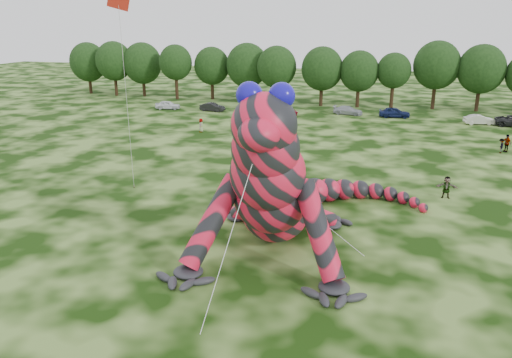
{
  "coord_description": "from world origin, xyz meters",
  "views": [
    {
      "loc": [
        1.58,
        -24.59,
        13.56
      ],
      "look_at": [
        -6.41,
        4.07,
        4.0
      ],
      "focal_mm": 35.0,
      "sensor_mm": 36.0,
      "label": 1
    }
  ],
  "objects": [
    {
      "name": "inflatable_gecko",
      "position": [
        -5.1,
        5.07,
        5.3
      ],
      "size": [
        19.16,
        22.28,
        10.59
      ],
      "primitive_type": null,
      "rotation": [
        0.0,
        0.0,
        0.06
      ],
      "color": "red",
      "rests_on": "ground"
    },
    {
      "name": "car_1",
      "position": [
        -25.42,
        47.23,
        0.64
      ],
      "size": [
        4.04,
        1.83,
        1.29
      ],
      "primitive_type": "imported",
      "rotation": [
        0.0,
        0.0,
        1.45
      ],
      "color": "black",
      "rests_on": "ground"
    },
    {
      "name": "tree_5",
      "position": [
        -23.12,
        58.44,
        4.9
      ],
      "size": [
        7.16,
        6.44,
        9.8
      ],
      "primitive_type": null,
      "color": "black",
      "rests_on": "ground"
    },
    {
      "name": "spectator_2",
      "position": [
        12.81,
        31.73,
        0.78
      ],
      "size": [
        0.77,
        1.1,
        1.56
      ],
      "primitive_type": "imported",
      "rotation": [
        0.0,
        0.0,
        4.51
      ],
      "color": "gray",
      "rests_on": "ground"
    },
    {
      "name": "tree_6",
      "position": [
        -17.56,
        56.68,
        4.75
      ],
      "size": [
        6.52,
        5.86,
        9.49
      ],
      "primitive_type": null,
      "color": "black",
      "rests_on": "ground"
    },
    {
      "name": "tree_0",
      "position": [
        -54.56,
        59.23,
        4.75
      ],
      "size": [
        6.91,
        6.22,
        9.51
      ],
      "primitive_type": null,
      "color": "black",
      "rests_on": "ground"
    },
    {
      "name": "tree_3",
      "position": [
        -35.72,
        57.07,
        4.72
      ],
      "size": [
        5.81,
        5.23,
        9.44
      ],
      "primitive_type": null,
      "color": "black",
      "rests_on": "ground"
    },
    {
      "name": "tree_11",
      "position": [
        13.79,
        58.2,
        5.03
      ],
      "size": [
        7.01,
        6.31,
        10.07
      ],
      "primitive_type": null,
      "color": "black",
      "rests_on": "ground"
    },
    {
      "name": "car_3",
      "position": [
        -5.01,
        49.94,
        0.63
      ],
      "size": [
        4.55,
        2.37,
        1.26
      ],
      "primitive_type": "imported",
      "rotation": [
        0.0,
        0.0,
        1.43
      ],
      "color": "#A7ACB2",
      "rests_on": "ground"
    },
    {
      "name": "ground",
      "position": [
        0.0,
        0.0,
        0.0
      ],
      "size": [
        240.0,
        240.0,
        0.0
      ],
      "primitive_type": "plane",
      "color": "#16330A",
      "rests_on": "ground"
    },
    {
      "name": "spectator_5",
      "position": [
        6.09,
        15.4,
        0.89
      ],
      "size": [
        1.65,
        0.53,
        1.77
      ],
      "primitive_type": "imported",
      "rotation": [
        0.0,
        0.0,
        6.28
      ],
      "color": "gray",
      "rests_on": "ground"
    },
    {
      "name": "spectator_3",
      "position": [
        13.45,
        32.45,
        0.94
      ],
      "size": [
        1.01,
        1.17,
        1.89
      ],
      "primitive_type": "imported",
      "rotation": [
        0.0,
        0.0,
        5.32
      ],
      "color": "gray",
      "rests_on": "ground"
    },
    {
      "name": "tree_9",
      "position": [
        1.06,
        57.35,
        4.34
      ],
      "size": [
        5.27,
        4.74,
        8.68
      ],
      "primitive_type": null,
      "color": "black",
      "rests_on": "ground"
    },
    {
      "name": "tree_8",
      "position": [
        -4.22,
        56.99,
        4.47
      ],
      "size": [
        6.14,
        5.53,
        8.94
      ],
      "primitive_type": null,
      "color": "black",
      "rests_on": "ground"
    },
    {
      "name": "flying_kite",
      "position": [
        -16.86,
        7.11,
        13.6
      ],
      "size": [
        3.12,
        4.6,
        15.57
      ],
      "color": "red",
      "rests_on": "ground"
    },
    {
      "name": "tree_7",
      "position": [
        -10.08,
        56.8,
        4.74
      ],
      "size": [
        6.68,
        6.01,
        9.48
      ],
      "primitive_type": null,
      "color": "black",
      "rests_on": "ground"
    },
    {
      "name": "car_0",
      "position": [
        -32.85,
        47.09,
        0.66
      ],
      "size": [
        4.12,
        2.31,
        1.32
      ],
      "primitive_type": "imported",
      "rotation": [
        0.0,
        0.0,
        1.77
      ],
      "color": "white",
      "rests_on": "ground"
    },
    {
      "name": "tree_10",
      "position": [
        7.4,
        58.58,
        5.25
      ],
      "size": [
        7.09,
        6.38,
        10.5
      ],
      "primitive_type": null,
      "color": "black",
      "rests_on": "ground"
    },
    {
      "name": "tree_2",
      "position": [
        -43.02,
        58.76,
        4.82
      ],
      "size": [
        7.04,
        6.34,
        9.64
      ],
      "primitive_type": null,
      "color": "black",
      "rests_on": "ground"
    },
    {
      "name": "car_2",
      "position": [
        -14.31,
        46.39,
        0.68
      ],
      "size": [
        4.95,
        2.43,
        1.35
      ],
      "primitive_type": "imported",
      "rotation": [
        0.0,
        0.0,
        1.61
      ],
      "color": "maroon",
      "rests_on": "ground"
    },
    {
      "name": "car_4",
      "position": [
        1.68,
        49.45,
        0.75
      ],
      "size": [
        4.52,
        2.15,
        1.49
      ],
      "primitive_type": "imported",
      "rotation": [
        0.0,
        0.0,
        1.66
      ],
      "color": "#121C49",
      "rests_on": "ground"
    },
    {
      "name": "spectator_4",
      "position": [
        -21.6,
        32.9,
        0.85
      ],
      "size": [
        0.62,
        0.88,
        1.7
      ],
      "primitive_type": "imported",
      "rotation": [
        0.0,
        0.0,
        4.81
      ],
      "color": "gray",
      "rests_on": "ground"
    },
    {
      "name": "car_5",
      "position": [
        12.76,
        47.34,
        0.65
      ],
      "size": [
        4.14,
        2.08,
        1.3
      ],
      "primitive_type": "imported",
      "rotation": [
        0.0,
        0.0,
        1.75
      ],
      "color": "silver",
      "rests_on": "ground"
    },
    {
      "name": "tree_4",
      "position": [
        -29.64,
        58.71,
        4.53
      ],
      "size": [
        6.22,
        5.6,
        9.06
      ],
      "primitive_type": null,
      "color": "black",
      "rests_on": "ground"
    },
    {
      "name": "tree_1",
      "position": [
        -48.36,
        58.05,
        4.9
      ],
      "size": [
        6.74,
        6.07,
        9.81
      ],
      "primitive_type": null,
      "color": "black",
      "rests_on": "ground"
    }
  ]
}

